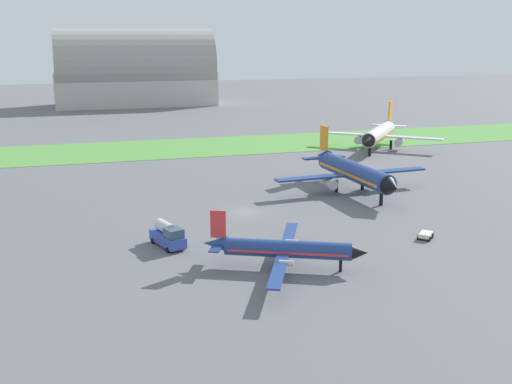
{
  "coord_description": "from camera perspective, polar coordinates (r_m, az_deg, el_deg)",
  "views": [
    {
      "loc": [
        -25.2,
        -92.18,
        27.36
      ],
      "look_at": [
        2.16,
        0.6,
        3.0
      ],
      "focal_mm": 43.44,
      "sensor_mm": 36.0,
      "label": 1
    }
  ],
  "objects": [
    {
      "name": "ground_plane",
      "position": [
        99.4,
        -1.1,
        -1.84
      ],
      "size": [
        600.0,
        600.0,
        0.0
      ],
      "primitive_type": "plane",
      "color": "slate"
    },
    {
      "name": "airplane_parked_jet_far",
      "position": [
        157.32,
        11.3,
        5.3
      ],
      "size": [
        25.21,
        25.76,
        10.91
      ],
      "rotation": [
        0.0,
        0.0,
        4.02
      ],
      "color": "silver",
      "rests_on": "ground_plane"
    },
    {
      "name": "hangar_distant",
      "position": [
        260.1,
        -11.07,
        10.78
      ],
      "size": [
        63.17,
        28.31,
        30.38
      ],
      "color": "#BCB7B2",
      "rests_on": "ground_plane"
    },
    {
      "name": "grass_taxiway_strip",
      "position": [
        157.81,
        -7.01,
        4.06
      ],
      "size": [
        360.0,
        28.0,
        0.08
      ],
      "primitive_type": "cube",
      "color": "#549342",
      "rests_on": "ground_plane"
    },
    {
      "name": "baggage_cart_midfield",
      "position": [
        89.36,
        15.35,
        -3.83
      ],
      "size": [
        2.92,
        2.92,
        0.9
      ],
      "rotation": [
        0.0,
        0.0,
        0.79
      ],
      "color": "white",
      "rests_on": "ground_plane"
    },
    {
      "name": "airplane_midfield_jet",
      "position": [
        112.62,
        8.9,
        1.88
      ],
      "size": [
        29.75,
        29.2,
        10.51
      ],
      "rotation": [
        0.0,
        0.0,
        4.78
      ],
      "color": "navy",
      "rests_on": "ground_plane"
    },
    {
      "name": "fuel_truck_near_gate",
      "position": [
        83.68,
        -8.11,
        -3.95
      ],
      "size": [
        4.28,
        6.92,
        3.29
      ],
      "rotation": [
        0.0,
        0.0,
        5.03
      ],
      "color": "#334FB2",
      "rests_on": "ground_plane"
    },
    {
      "name": "airplane_foreground_turboprop",
      "position": [
        74.8,
        2.62,
        -5.24
      ],
      "size": [
        18.96,
        21.84,
        7.0
      ],
      "rotation": [
        0.0,
        0.0,
        5.85
      ],
      "color": "navy",
      "rests_on": "ground_plane"
    }
  ]
}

